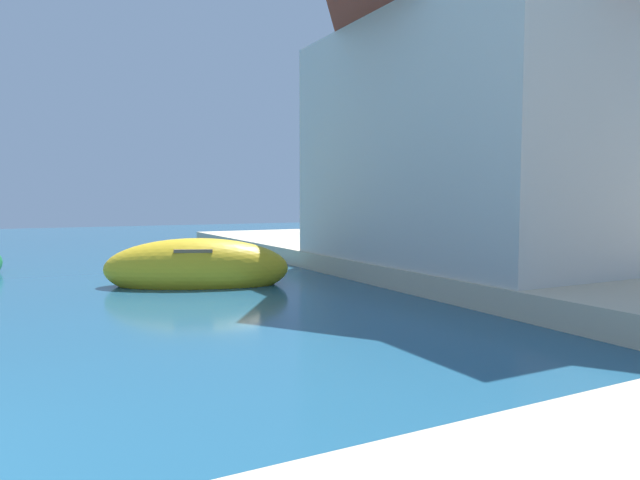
# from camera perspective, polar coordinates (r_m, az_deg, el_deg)

# --- Properties ---
(quay_promenade) EXTENTS (44.00, 32.00, 0.50)m
(quay_promenade) POSITION_cam_1_polar(r_m,az_deg,el_deg) (5.41, -6.07, -15.97)
(quay_promenade) COLOR beige
(quay_promenade) RESTS_ON ground
(moored_boat_2) EXTENTS (4.71, 3.23, 1.48)m
(moored_boat_2) POSITION_cam_1_polar(r_m,az_deg,el_deg) (14.19, -12.18, -2.79)
(moored_boat_2) COLOR gold
(moored_boat_2) RESTS_ON ground
(waterfront_building_main) EXTENTS (6.20, 9.23, 7.10)m
(waterfront_building_main) POSITION_cam_1_polar(r_m,az_deg,el_deg) (15.69, 15.05, 11.35)
(waterfront_building_main) COLOR beige
(waterfront_building_main) RESTS_ON quay_promenade
(quayside_tree) EXTENTS (2.81, 2.81, 4.65)m
(quayside_tree) POSITION_cam_1_polar(r_m,az_deg,el_deg) (16.65, 9.80, 9.71)
(quayside_tree) COLOR brown
(quayside_tree) RESTS_ON quay_promenade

